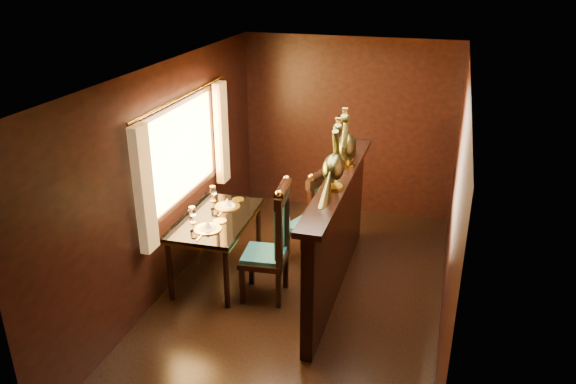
# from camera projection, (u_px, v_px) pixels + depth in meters

# --- Properties ---
(ground) EXTENTS (5.00, 5.00, 0.00)m
(ground) POSITION_uv_depth(u_px,v_px,m) (300.00, 298.00, 6.20)
(ground) COLOR black
(ground) RESTS_ON ground
(room_shell) EXTENTS (3.04, 5.04, 2.52)m
(room_shell) POSITION_uv_depth(u_px,v_px,m) (294.00, 162.00, 5.62)
(room_shell) COLOR black
(room_shell) RESTS_ON ground
(partition) EXTENTS (0.26, 2.70, 1.36)m
(partition) POSITION_uv_depth(u_px,v_px,m) (337.00, 232.00, 6.10)
(partition) COLOR black
(partition) RESTS_ON ground
(dining_table) EXTENTS (0.84, 1.33, 0.97)m
(dining_table) POSITION_uv_depth(u_px,v_px,m) (215.00, 223.00, 6.36)
(dining_table) COLOR black
(dining_table) RESTS_ON ground
(chair_left) EXTENTS (0.53, 0.56, 1.37)m
(chair_left) POSITION_uv_depth(u_px,v_px,m) (276.00, 239.00, 5.95)
(chair_left) COLOR black
(chair_left) RESTS_ON ground
(chair_right) EXTENTS (0.59, 0.60, 1.25)m
(chair_right) POSITION_uv_depth(u_px,v_px,m) (314.00, 215.00, 6.65)
(chair_right) COLOR black
(chair_right) RESTS_ON ground
(peacock_left) EXTENTS (0.22, 0.58, 0.69)m
(peacock_left) POSITION_uv_depth(u_px,v_px,m) (334.00, 156.00, 5.43)
(peacock_left) COLOR #194D30
(peacock_left) RESTS_ON partition
(peacock_right) EXTENTS (0.22, 0.59, 0.70)m
(peacock_right) POSITION_uv_depth(u_px,v_px,m) (347.00, 135.00, 6.02)
(peacock_right) COLOR #194D30
(peacock_right) RESTS_ON partition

